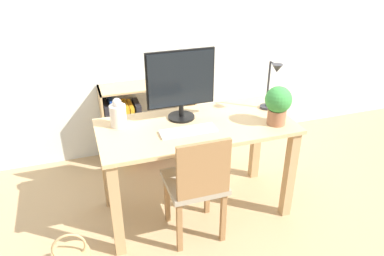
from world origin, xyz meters
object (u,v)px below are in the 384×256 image
(keyboard, at_px, (188,131))
(desk_lamp, at_px, (272,82))
(vase, at_px, (118,114))
(bookshelf, at_px, (134,126))
(monitor, at_px, (181,82))
(potted_plant, at_px, (278,103))
(chair, at_px, (197,183))

(keyboard, xyz_separation_m, desk_lamp, (0.71, 0.13, 0.23))
(vase, distance_m, bookshelf, 0.96)
(monitor, bearing_deg, keyboard, -95.18)
(keyboard, xyz_separation_m, potted_plant, (0.64, -0.08, 0.15))
(keyboard, relative_size, desk_lamp, 1.02)
(potted_plant, relative_size, bookshelf, 0.32)
(desk_lamp, relative_size, bookshelf, 0.44)
(desk_lamp, bearing_deg, bookshelf, 136.06)
(keyboard, relative_size, vase, 1.84)
(keyboard, height_order, vase, vase)
(vase, distance_m, chair, 0.74)
(desk_lamp, bearing_deg, chair, -154.76)
(vase, bearing_deg, potted_plant, -16.41)
(monitor, xyz_separation_m, potted_plant, (0.62, -0.31, -0.13))
(vase, bearing_deg, chair, -45.37)
(potted_plant, xyz_separation_m, bookshelf, (-0.87, 1.10, -0.58))
(bookshelf, bearing_deg, keyboard, -77.73)
(desk_lamp, bearing_deg, vase, 174.42)
(vase, bearing_deg, keyboard, -28.61)
(keyboard, bearing_deg, monitor, 84.82)
(monitor, relative_size, keyboard, 1.30)
(vase, height_order, chair, vase)
(bookshelf, bearing_deg, potted_plant, -51.84)
(keyboard, height_order, potted_plant, potted_plant)
(monitor, distance_m, desk_lamp, 0.70)
(potted_plant, bearing_deg, monitor, 153.53)
(monitor, height_order, bookshelf, monitor)
(keyboard, distance_m, potted_plant, 0.67)
(potted_plant, height_order, bookshelf, potted_plant)
(vase, relative_size, desk_lamp, 0.56)
(monitor, bearing_deg, desk_lamp, -8.52)
(chair, distance_m, bookshelf, 1.26)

